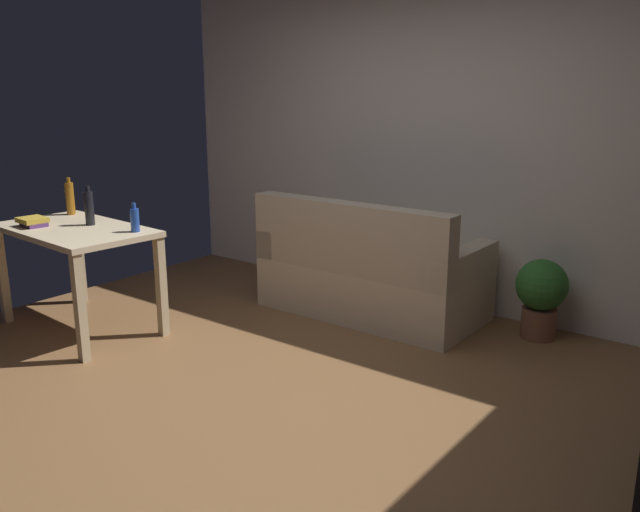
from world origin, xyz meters
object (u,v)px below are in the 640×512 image
at_px(potted_plant, 541,293).
at_px(book_stack, 33,222).
at_px(couch, 368,276).
at_px(bottle_amber, 70,198).
at_px(bottle_blue, 135,220).
at_px(desk, 76,242).
at_px(bottle_dark, 89,208).

relative_size(potted_plant, book_stack, 2.71).
distance_m(couch, bottle_amber, 2.39).
distance_m(couch, bottle_blue, 1.79).
relative_size(couch, bottle_blue, 8.34).
xyz_separation_m(desk, bottle_amber, (-0.45, 0.26, 0.24)).
bearing_deg(potted_plant, book_stack, -146.34).
relative_size(couch, bottle_dark, 5.89).
bearing_deg(bottle_blue, desk, -159.99).
xyz_separation_m(couch, bottle_dark, (-1.48, -1.41, 0.58)).
distance_m(couch, desk, 2.17).
relative_size(desk, book_stack, 5.93).
height_order(couch, bottle_dark, bottle_dark).
bearing_deg(bottle_blue, book_stack, -155.92).
relative_size(couch, bottle_amber, 5.80).
distance_m(potted_plant, book_stack, 3.64).
distance_m(bottle_blue, book_stack, 0.81).
xyz_separation_m(couch, potted_plant, (1.24, 0.31, 0.02)).
bearing_deg(potted_plant, bottle_blue, -143.62).
distance_m(desk, bottle_amber, 0.57).
distance_m(desk, bottle_blue, 0.53).
distance_m(bottle_amber, bottle_dark, 0.49).
bearing_deg(potted_plant, bottle_dark, -147.54).
height_order(potted_plant, bottle_amber, bottle_amber).
relative_size(bottle_amber, bottle_dark, 1.02).
distance_m(bottle_dark, book_stack, 0.41).
bearing_deg(desk, bottle_amber, 153.59).
xyz_separation_m(couch, book_stack, (-1.77, -1.69, 0.49)).
height_order(couch, potted_plant, couch).
height_order(bottle_dark, bottle_blue, bottle_dark).
bearing_deg(book_stack, bottle_amber, 113.17).
bearing_deg(book_stack, potted_plant, 33.66).
height_order(potted_plant, bottle_dark, bottle_dark).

